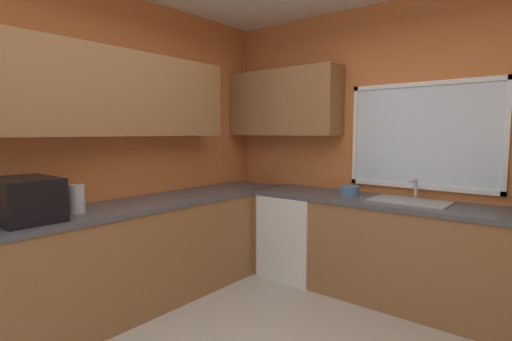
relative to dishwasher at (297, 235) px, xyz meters
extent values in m
cube|color=#D17238|center=(0.87, 0.37, 0.92)|extent=(3.80, 0.06, 2.69)
cube|color=#D17238|center=(-1.00, -1.62, 0.92)|extent=(0.06, 4.03, 2.69)
cube|color=silver|center=(1.11, 0.34, 1.03)|extent=(1.24, 0.02, 0.88)
cube|color=white|center=(1.11, 0.33, 1.49)|extent=(1.32, 0.04, 0.04)
cube|color=white|center=(1.11, 0.33, 0.57)|extent=(1.32, 0.04, 0.04)
cube|color=white|center=(0.47, 0.33, 1.03)|extent=(0.04, 0.04, 0.96)
cube|color=white|center=(1.75, 0.33, 1.03)|extent=(0.04, 0.04, 0.96)
cube|color=olive|center=(-0.81, -1.82, 1.38)|extent=(0.32, 2.74, 0.70)
cube|color=olive|center=(-0.31, 0.18, 1.38)|extent=(1.31, 0.32, 0.70)
cube|color=olive|center=(-0.66, -1.62, 0.00)|extent=(0.62, 3.61, 0.85)
cube|color=#4C4C51|center=(-0.66, -1.62, 0.45)|extent=(0.65, 3.64, 0.04)
cube|color=olive|center=(1.08, 0.03, 0.00)|extent=(2.86, 0.62, 0.85)
cube|color=#4C4C51|center=(1.08, 0.03, 0.45)|extent=(2.89, 0.65, 0.04)
cube|color=white|center=(0.00, 0.00, 0.00)|extent=(0.60, 0.60, 0.85)
cube|color=black|center=(-0.66, -2.30, 0.61)|extent=(0.48, 0.36, 0.29)
cylinder|color=#B7B7BC|center=(-0.64, -1.97, 0.57)|extent=(0.11, 0.11, 0.21)
cube|color=#9EA0A5|center=(1.11, 0.03, 0.47)|extent=(0.63, 0.40, 0.02)
cylinder|color=#B7B7BC|center=(1.11, 0.19, 0.56)|extent=(0.03, 0.03, 0.18)
cylinder|color=#B7B7BC|center=(1.11, 0.09, 0.64)|extent=(0.02, 0.20, 0.02)
cylinder|color=#4C7099|center=(0.56, 0.03, 0.51)|extent=(0.19, 0.19, 0.09)
camera|label=1|loc=(2.12, -3.27, 1.06)|focal=26.79mm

